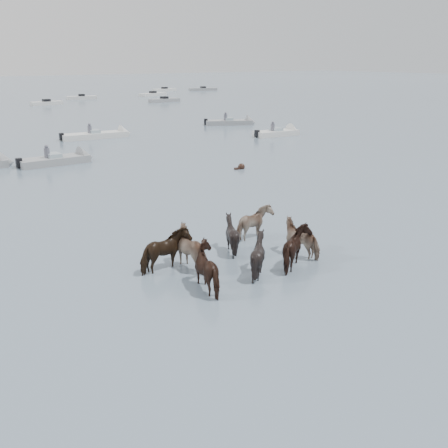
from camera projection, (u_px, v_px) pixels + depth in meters
ground at (279, 278)px, 16.17m from camera, size 400.00×400.00×0.00m
pony_herd at (238, 248)px, 17.08m from camera, size 6.57×4.46×1.49m
swimming_pony at (241, 167)px, 31.96m from camera, size 0.72×0.44×0.44m
motorboat_b at (65, 160)px, 33.73m from camera, size 5.09×1.84×1.92m
motorboat_c at (104, 135)px, 44.49m from camera, size 6.31×1.93×1.92m
motorboat_d at (282, 133)px, 45.79m from camera, size 4.77×1.86×1.92m
motorboat_e at (236, 122)px, 53.12m from camera, size 5.44×3.69×1.92m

